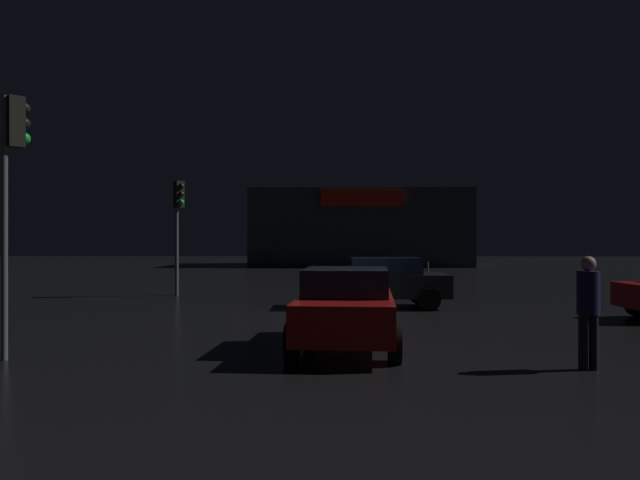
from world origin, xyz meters
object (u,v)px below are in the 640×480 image
(traffic_signal_main, at_px, (13,159))
(pedestrian, at_px, (588,303))
(store_building, at_px, (359,229))
(car_crossing, at_px, (346,307))
(car_near, at_px, (380,281))
(traffic_signal_opposite, at_px, (178,213))

(traffic_signal_main, height_order, pedestrian, traffic_signal_main)
(store_building, height_order, car_crossing, store_building)
(store_building, xyz_separation_m, car_crossing, (-2.02, -37.86, -2.17))
(traffic_signal_main, height_order, car_near, traffic_signal_main)
(traffic_signal_opposite, bearing_deg, traffic_signal_main, -89.43)
(traffic_signal_main, distance_m, car_crossing, 6.32)
(traffic_signal_opposite, bearing_deg, car_crossing, -61.55)
(traffic_signal_opposite, distance_m, car_crossing, 12.30)
(pedestrian, bearing_deg, car_crossing, 153.46)
(car_near, xyz_separation_m, car_crossing, (-1.20, -6.89, -0.01))
(traffic_signal_main, bearing_deg, car_crossing, 11.31)
(car_crossing, distance_m, pedestrian, 4.12)
(traffic_signal_main, xyz_separation_m, car_crossing, (5.64, 1.13, -2.61))
(car_crossing, bearing_deg, traffic_signal_main, -168.69)
(store_building, distance_m, car_near, 31.06)
(car_near, height_order, pedestrian, pedestrian)
(traffic_signal_main, distance_m, traffic_signal_opposite, 11.77)
(store_building, distance_m, pedestrian, 39.77)
(car_crossing, xyz_separation_m, pedestrian, (3.68, -1.84, 0.26))
(traffic_signal_main, bearing_deg, pedestrian, -4.35)
(store_building, bearing_deg, traffic_signal_opposite, -105.95)
(traffic_signal_main, xyz_separation_m, car_near, (6.84, 8.02, -2.60))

